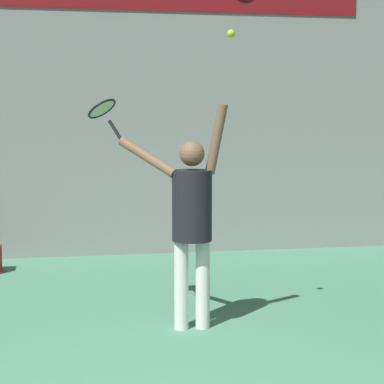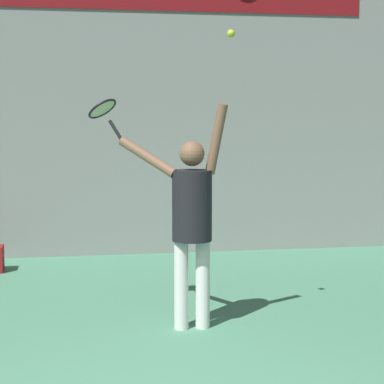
# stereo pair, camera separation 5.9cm
# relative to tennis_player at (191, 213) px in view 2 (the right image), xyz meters

# --- Properties ---
(back_wall) EXTENTS (18.00, 0.10, 5.00)m
(back_wall) POSITION_rel_tennis_player_xyz_m (-0.57, 3.65, 1.43)
(back_wall) COLOR gray
(back_wall) RESTS_ON ground_plane
(tennis_player) EXTENTS (0.98, 0.59, 2.07)m
(tennis_player) POSITION_rel_tennis_player_xyz_m (0.00, 0.00, 0.00)
(tennis_player) COLOR white
(tennis_player) RESTS_ON ground_plane
(tennis_racket) EXTENTS (0.39, 0.39, 0.41)m
(tennis_racket) POSITION_rel_tennis_player_xyz_m (-0.76, 0.48, 0.93)
(tennis_racket) COLOR black
(tennis_ball) EXTENTS (0.07, 0.07, 0.07)m
(tennis_ball) POSITION_rel_tennis_player_xyz_m (0.33, -0.13, 1.59)
(tennis_ball) COLOR #CCDB2D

